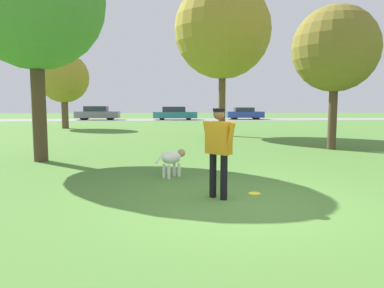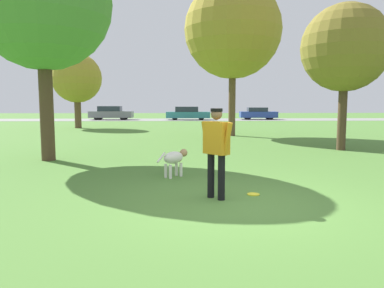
{
  "view_description": "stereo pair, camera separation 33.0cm",
  "coord_description": "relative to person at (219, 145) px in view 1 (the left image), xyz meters",
  "views": [
    {
      "loc": [
        -1.35,
        -6.31,
        1.75
      ],
      "look_at": [
        -0.74,
        1.4,
        0.9
      ],
      "focal_mm": 35.0,
      "sensor_mm": 36.0,
      "label": 1
    },
    {
      "loc": [
        -1.02,
        -6.33,
        1.75
      ],
      "look_at": [
        -0.74,
        1.4,
        0.9
      ],
      "focal_mm": 35.0,
      "sensor_mm": 36.0,
      "label": 2
    }
  ],
  "objects": [
    {
      "name": "tree_near_right",
      "position": [
        5.4,
        6.99,
        2.74
      ],
      "size": [
        3.18,
        3.18,
        5.34
      ],
      "color": "#4C3826",
      "rests_on": "ground_plane"
    },
    {
      "name": "ground_plane",
      "position": [
        0.33,
        -0.38,
        -0.99
      ],
      "size": [
        120.0,
        120.0,
        0.0
      ],
      "primitive_type": "plane",
      "color": "#4C7A33"
    },
    {
      "name": "far_road_strip",
      "position": [
        0.33,
        32.87,
        -0.98
      ],
      "size": [
        120.0,
        6.0,
        0.01
      ],
      "color": "gray",
      "rests_on": "ground_plane"
    },
    {
      "name": "tree_mid_center",
      "position": [
        2.18,
        13.29,
        4.56
      ],
      "size": [
        5.08,
        5.08,
        8.11
      ],
      "color": "brown",
      "rests_on": "ground_plane"
    },
    {
      "name": "parked_car_grey",
      "position": [
        -7.77,
        33.0,
        -0.28
      ],
      "size": [
        4.53,
        1.81,
        1.43
      ],
      "rotation": [
        0.0,
        0.0,
        -0.03
      ],
      "color": "slate",
      "rests_on": "ground_plane"
    },
    {
      "name": "dog",
      "position": [
        -0.78,
        2.07,
        -0.54
      ],
      "size": [
        0.76,
        0.78,
        0.64
      ],
      "rotation": [
        0.0,
        0.0,
        0.8
      ],
      "color": "silver",
      "rests_on": "ground_plane"
    },
    {
      "name": "tree_far_left",
      "position": [
        -7.74,
        19.9,
        2.48
      ],
      "size": [
        3.43,
        3.43,
        5.21
      ],
      "color": "brown",
      "rests_on": "ground_plane"
    },
    {
      "name": "person",
      "position": [
        0.0,
        0.0,
        0.0
      ],
      "size": [
        0.55,
        0.62,
        1.65
      ],
      "rotation": [
        0.0,
        0.0,
        -0.86
      ],
      "color": "black",
      "rests_on": "ground_plane"
    },
    {
      "name": "parked_car_teal",
      "position": [
        0.3,
        32.54,
        -0.32
      ],
      "size": [
        4.59,
        1.85,
        1.38
      ],
      "rotation": [
        0.0,
        0.0,
        -0.03
      ],
      "color": "teal",
      "rests_on": "ground_plane"
    },
    {
      "name": "parked_car_blue",
      "position": [
        7.86,
        33.16,
        -0.35
      ],
      "size": [
        3.98,
        1.94,
        1.29
      ],
      "rotation": [
        0.0,
        0.0,
        -0.05
      ],
      "color": "#284293",
      "rests_on": "ground_plane"
    },
    {
      "name": "frisbee",
      "position": [
        0.75,
        0.26,
        -0.98
      ],
      "size": [
        0.24,
        0.24,
        0.02
      ],
      "color": "yellow",
      "rests_on": "ground_plane"
    }
  ]
}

